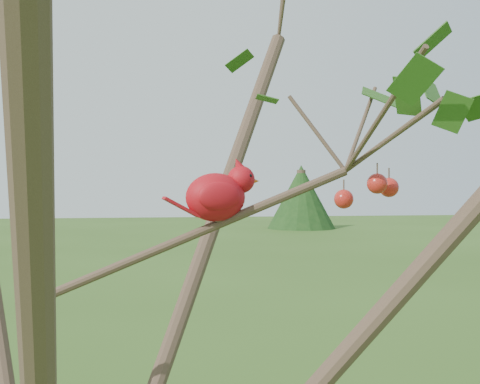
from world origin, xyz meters
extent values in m
sphere|color=red|center=(0.61, 0.04, 2.18)|extent=(0.04, 0.04, 0.04)
sphere|color=red|center=(0.57, 0.12, 2.14)|extent=(0.04, 0.04, 0.04)
sphere|color=red|center=(0.66, 0.09, 2.17)|extent=(0.04, 0.04, 0.04)
ellipsoid|color=#AA0E11|center=(0.30, 0.07, 2.15)|extent=(0.13, 0.11, 0.09)
sphere|color=#AA0E11|center=(0.35, 0.08, 2.18)|extent=(0.06, 0.06, 0.05)
cone|color=#AA0E11|center=(0.34, 0.08, 2.21)|extent=(0.04, 0.04, 0.04)
cone|color=#D85914|center=(0.38, 0.09, 2.18)|extent=(0.03, 0.02, 0.02)
ellipsoid|color=black|center=(0.37, 0.08, 2.18)|extent=(0.02, 0.03, 0.03)
cube|color=#AA0E11|center=(0.23, 0.06, 2.13)|extent=(0.07, 0.04, 0.04)
ellipsoid|color=#AA0E11|center=(0.29, 0.11, 2.15)|extent=(0.09, 0.04, 0.05)
ellipsoid|color=#AA0E11|center=(0.30, 0.03, 2.15)|extent=(0.09, 0.04, 0.05)
cylinder|color=#3F2F22|center=(7.88, 28.31, 1.47)|extent=(0.44, 0.44, 2.95)
cone|color=#163512|center=(7.88, 28.31, 1.60)|extent=(3.44, 3.44, 3.19)
camera|label=1|loc=(0.17, -1.07, 2.17)|focal=45.00mm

